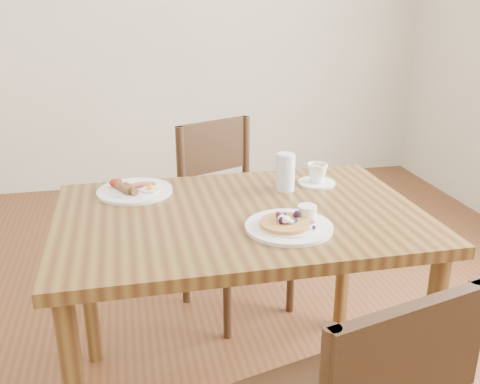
% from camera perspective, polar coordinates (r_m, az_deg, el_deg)
% --- Properties ---
extents(dining_table, '(1.20, 0.80, 0.75)m').
position_cam_1_polar(dining_table, '(1.81, 0.00, -5.03)').
color(dining_table, brown).
rests_on(dining_table, ground).
extents(chair_far, '(0.55, 0.55, 0.88)m').
position_cam_1_polar(chair_far, '(2.47, -1.05, -1.78)').
color(chair_far, '#382014').
rests_on(chair_far, ground).
extents(pancake_plate, '(0.27, 0.27, 0.06)m').
position_cam_1_polar(pancake_plate, '(1.65, 5.34, -3.42)').
color(pancake_plate, white).
rests_on(pancake_plate, dining_table).
extents(breakfast_plate, '(0.27, 0.27, 0.04)m').
position_cam_1_polar(breakfast_plate, '(1.97, -11.28, 0.23)').
color(breakfast_plate, white).
rests_on(breakfast_plate, dining_table).
extents(teacup_saucer, '(0.14, 0.14, 0.08)m').
position_cam_1_polar(teacup_saucer, '(2.04, 8.20, 1.79)').
color(teacup_saucer, white).
rests_on(teacup_saucer, dining_table).
extents(water_glass, '(0.07, 0.07, 0.14)m').
position_cam_1_polar(water_glass, '(1.95, 4.86, 2.11)').
color(water_glass, silver).
rests_on(water_glass, dining_table).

